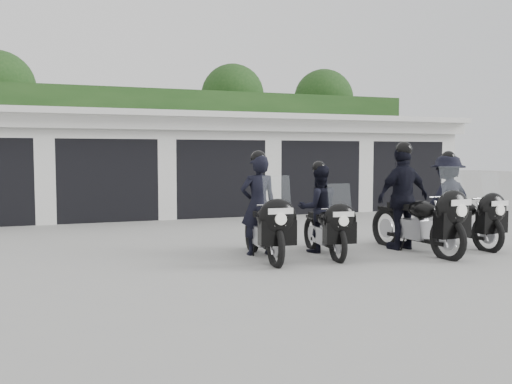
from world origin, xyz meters
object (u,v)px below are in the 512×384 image
object	(u,v)px
police_bike_d	(454,204)
police_bike_a	(263,214)
police_bike_c	(410,203)
police_bike_b	(322,214)

from	to	relation	value
police_bike_d	police_bike_a	bearing A→B (deg)	175.81
police_bike_d	police_bike_c	bearing A→B (deg)	-170.39
police_bike_b	police_bike_c	bearing A→B (deg)	-4.33
police_bike_a	police_bike_c	size ratio (longest dim) A/B	0.92
police_bike_c	police_bike_d	distance (m)	1.29
police_bike_c	police_bike_a	bearing A→B (deg)	167.82
police_bike_b	police_bike_c	xyz separation A→B (m)	(1.67, -0.30, 0.16)
police_bike_c	police_bike_d	bearing A→B (deg)	7.86
police_bike_a	police_bike_d	world-z (taller)	same
police_bike_b	police_bike_d	xyz separation A→B (m)	(2.92, 0.02, 0.09)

